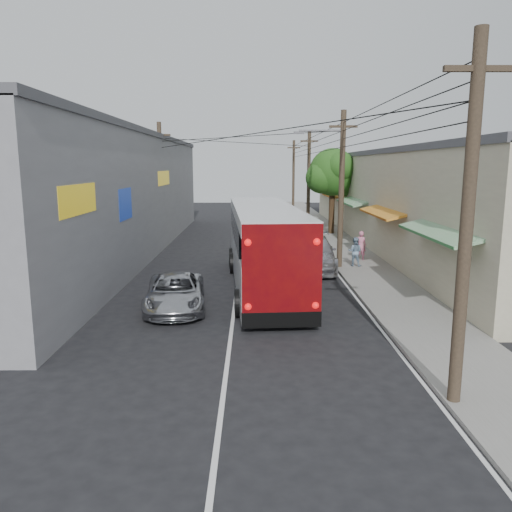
{
  "coord_description": "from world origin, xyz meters",
  "views": [
    {
      "loc": [
        0.69,
        -12.39,
        5.3
      ],
      "look_at": [
        0.84,
        8.19,
        1.56
      ],
      "focal_mm": 35.0,
      "sensor_mm": 36.0,
      "label": 1
    }
  ],
  "objects_px": {
    "jeepney": "(175,293)",
    "parked_suv": "(313,253)",
    "coach_bus": "(264,246)",
    "parked_car_mid": "(298,234)",
    "parked_car_far": "(289,218)",
    "pedestrian_near": "(361,246)",
    "pedestrian_far": "(355,252)"
  },
  "relations": [
    {
      "from": "parked_suv",
      "to": "pedestrian_near",
      "type": "bearing_deg",
      "value": 37.27
    },
    {
      "from": "parked_car_far",
      "to": "pedestrian_far",
      "type": "xyz_separation_m",
      "value": [
        2.24,
        -17.29,
        0.08
      ]
    },
    {
      "from": "parked_car_mid",
      "to": "pedestrian_near",
      "type": "xyz_separation_m",
      "value": [
        2.89,
        -6.82,
        0.26
      ]
    },
    {
      "from": "jeepney",
      "to": "parked_suv",
      "type": "xyz_separation_m",
      "value": [
        6.0,
        7.36,
        0.19
      ]
    },
    {
      "from": "jeepney",
      "to": "parked_car_mid",
      "type": "relative_size",
      "value": 1.17
    },
    {
      "from": "parked_suv",
      "to": "pedestrian_far",
      "type": "relative_size",
      "value": 3.8
    },
    {
      "from": "jeepney",
      "to": "pedestrian_far",
      "type": "xyz_separation_m",
      "value": [
        8.23,
        7.53,
        0.23
      ]
    },
    {
      "from": "parked_car_mid",
      "to": "parked_suv",
      "type": "bearing_deg",
      "value": -86.47
    },
    {
      "from": "parked_car_far",
      "to": "pedestrian_near",
      "type": "height_order",
      "value": "pedestrian_near"
    },
    {
      "from": "coach_bus",
      "to": "pedestrian_near",
      "type": "distance_m",
      "value": 8.01
    },
    {
      "from": "coach_bus",
      "to": "parked_suv",
      "type": "relative_size",
      "value": 2.2
    },
    {
      "from": "parked_car_mid",
      "to": "parked_car_far",
      "type": "distance_m",
      "value": 8.78
    },
    {
      "from": "coach_bus",
      "to": "pedestrian_far",
      "type": "height_order",
      "value": "coach_bus"
    },
    {
      "from": "jeepney",
      "to": "parked_car_mid",
      "type": "xyz_separation_m",
      "value": [
        6.0,
        16.03,
        0.03
      ]
    },
    {
      "from": "parked_car_far",
      "to": "jeepney",
      "type": "bearing_deg",
      "value": -101.38
    },
    {
      "from": "jeepney",
      "to": "parked_car_far",
      "type": "height_order",
      "value": "parked_car_far"
    },
    {
      "from": "parked_car_far",
      "to": "pedestrian_far",
      "type": "distance_m",
      "value": 17.43
    },
    {
      "from": "jeepney",
      "to": "parked_suv",
      "type": "height_order",
      "value": "parked_suv"
    },
    {
      "from": "parked_car_far",
      "to": "pedestrian_far",
      "type": "height_order",
      "value": "pedestrian_far"
    },
    {
      "from": "coach_bus",
      "to": "jeepney",
      "type": "relative_size",
      "value": 2.73
    },
    {
      "from": "parked_suv",
      "to": "jeepney",
      "type": "bearing_deg",
      "value": -124.43
    },
    {
      "from": "coach_bus",
      "to": "parked_car_mid",
      "type": "bearing_deg",
      "value": 74.4
    },
    {
      "from": "parked_car_mid",
      "to": "parked_car_far",
      "type": "relative_size",
      "value": 0.81
    },
    {
      "from": "parked_car_mid",
      "to": "jeepney",
      "type": "bearing_deg",
      "value": -106.98
    },
    {
      "from": "parked_suv",
      "to": "parked_car_far",
      "type": "xyz_separation_m",
      "value": [
        0.0,
        17.45,
        -0.03
      ]
    },
    {
      "from": "pedestrian_far",
      "to": "parked_suv",
      "type": "bearing_deg",
      "value": 25.25
    },
    {
      "from": "pedestrian_far",
      "to": "parked_car_mid",
      "type": "bearing_deg",
      "value": -54.23
    },
    {
      "from": "parked_suv",
      "to": "pedestrian_near",
      "type": "relative_size",
      "value": 3.54
    },
    {
      "from": "parked_car_far",
      "to": "pedestrian_near",
      "type": "relative_size",
      "value": 3.0
    },
    {
      "from": "parked_car_mid",
      "to": "pedestrian_near",
      "type": "bearing_deg",
      "value": -63.48
    },
    {
      "from": "jeepney",
      "to": "pedestrian_near",
      "type": "height_order",
      "value": "pedestrian_near"
    },
    {
      "from": "pedestrian_near",
      "to": "pedestrian_far",
      "type": "xyz_separation_m",
      "value": [
        -0.66,
        -1.68,
        -0.05
      ]
    }
  ]
}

